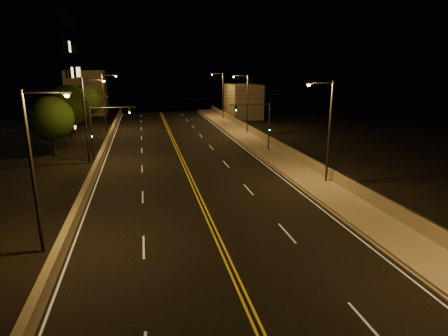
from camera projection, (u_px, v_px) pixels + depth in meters
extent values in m
cube|color=black|center=(196.00, 191.00, 32.00)|extent=(18.00, 120.00, 0.02)
cube|color=gray|center=(313.00, 182.00, 34.18)|extent=(3.60, 120.00, 0.30)
cube|color=gray|center=(294.00, 184.00, 33.81)|extent=(0.14, 120.00, 0.15)
cube|color=gray|center=(330.00, 174.00, 34.35)|extent=(0.30, 120.00, 1.00)
cube|color=gray|center=(85.00, 194.00, 30.03)|extent=(0.45, 120.00, 0.94)
cube|color=#6C695B|center=(243.00, 101.00, 77.91)|extent=(6.00, 10.00, 6.85)
cube|color=#6C695B|center=(87.00, 93.00, 82.91)|extent=(8.00, 8.00, 9.63)
cylinder|color=black|center=(331.00, 168.00, 34.21)|extent=(0.06, 120.00, 0.06)
cube|color=silver|center=(91.00, 198.00, 30.24)|extent=(0.12, 116.00, 0.00)
cube|color=silver|center=(291.00, 185.00, 33.76)|extent=(0.12, 116.00, 0.00)
cube|color=gold|center=(195.00, 191.00, 31.97)|extent=(0.12, 116.00, 0.00)
cube|color=gold|center=(198.00, 191.00, 32.03)|extent=(0.12, 116.00, 0.00)
cube|color=silver|center=(144.00, 247.00, 22.12)|extent=(0.12, 3.00, 0.00)
cube|color=silver|center=(143.00, 197.00, 30.61)|extent=(0.12, 3.00, 0.00)
cube|color=silver|center=(142.00, 169.00, 39.09)|extent=(0.12, 3.00, 0.00)
cube|color=silver|center=(142.00, 151.00, 47.58)|extent=(0.12, 3.00, 0.00)
cube|color=silver|center=(141.00, 138.00, 56.07)|extent=(0.12, 3.00, 0.00)
cube|color=silver|center=(141.00, 129.00, 64.56)|extent=(0.12, 3.00, 0.00)
cube|color=silver|center=(141.00, 121.00, 73.05)|extent=(0.12, 3.00, 0.00)
cube|color=silver|center=(141.00, 116.00, 81.54)|extent=(0.12, 3.00, 0.00)
cube|color=silver|center=(367.00, 324.00, 15.47)|extent=(0.12, 3.00, 0.00)
cube|color=silver|center=(287.00, 233.00, 23.96)|extent=(0.12, 3.00, 0.00)
cube|color=silver|center=(248.00, 190.00, 32.45)|extent=(0.12, 3.00, 0.00)
cube|color=silver|center=(226.00, 164.00, 40.94)|extent=(0.12, 3.00, 0.00)
cube|color=silver|center=(211.00, 147.00, 49.43)|extent=(0.12, 3.00, 0.00)
cube|color=silver|center=(201.00, 136.00, 57.92)|extent=(0.12, 3.00, 0.00)
cube|color=silver|center=(193.00, 127.00, 66.41)|extent=(0.12, 3.00, 0.00)
cube|color=silver|center=(187.00, 120.00, 74.90)|extent=(0.12, 3.00, 0.00)
cube|color=silver|center=(182.00, 115.00, 83.39)|extent=(0.12, 3.00, 0.00)
cylinder|color=#2D2D33|center=(329.00, 134.00, 32.81)|extent=(0.20, 0.20, 9.19)
cylinder|color=#2D2D33|center=(321.00, 83.00, 31.42)|extent=(2.20, 0.12, 0.12)
cube|color=#2D2D33|center=(309.00, 84.00, 31.21)|extent=(0.50, 0.25, 0.14)
sphere|color=#FF9E2D|center=(309.00, 85.00, 31.24)|extent=(0.28, 0.28, 0.28)
cylinder|color=#2D2D33|center=(247.00, 105.00, 57.83)|extent=(0.20, 0.20, 9.19)
cylinder|color=#2D2D33|center=(241.00, 76.00, 56.44)|extent=(2.20, 0.12, 0.12)
cube|color=#2D2D33|center=(234.00, 76.00, 56.23)|extent=(0.50, 0.25, 0.14)
sphere|color=#FF9E2D|center=(234.00, 77.00, 56.26)|extent=(0.28, 0.28, 0.28)
cylinder|color=#2D2D33|center=(223.00, 96.00, 74.82)|extent=(0.20, 0.20, 9.19)
cylinder|color=#2D2D33|center=(217.00, 74.00, 73.43)|extent=(2.20, 0.12, 0.12)
cube|color=#2D2D33|center=(212.00, 74.00, 73.22)|extent=(0.50, 0.25, 0.14)
sphere|color=#FF9E2D|center=(212.00, 75.00, 73.25)|extent=(0.28, 0.28, 0.28)
cylinder|color=#2D2D33|center=(33.00, 175.00, 20.48)|extent=(0.20, 0.20, 9.19)
cylinder|color=#2D2D33|center=(44.00, 92.00, 19.54)|extent=(2.20, 0.12, 0.12)
cube|color=#2D2D33|center=(67.00, 93.00, 19.78)|extent=(0.50, 0.25, 0.14)
sphere|color=#FF9E2D|center=(67.00, 95.00, 19.81)|extent=(0.28, 0.28, 0.28)
cylinder|color=#2D2D33|center=(86.00, 122.00, 40.36)|extent=(0.20, 0.20, 9.19)
cylinder|color=#2D2D33|center=(92.00, 79.00, 39.42)|extent=(2.20, 0.12, 0.12)
cube|color=#2D2D33|center=(103.00, 80.00, 39.67)|extent=(0.50, 0.25, 0.14)
sphere|color=#FF9E2D|center=(103.00, 81.00, 39.69)|extent=(0.28, 0.28, 0.28)
cylinder|color=#2D2D33|center=(104.00, 103.00, 60.85)|extent=(0.20, 0.20, 9.19)
cylinder|color=#2D2D33|center=(109.00, 75.00, 59.92)|extent=(2.20, 0.12, 0.12)
cube|color=#2D2D33|center=(116.00, 76.00, 60.16)|extent=(0.50, 0.25, 0.14)
sphere|color=#FF9E2D|center=(116.00, 76.00, 60.19)|extent=(0.28, 0.28, 0.28)
cylinder|color=#2D2D33|center=(269.00, 128.00, 46.01)|extent=(0.18, 0.18, 6.15)
cylinder|color=#2D2D33|center=(250.00, 105.00, 44.75)|extent=(5.00, 0.10, 0.10)
cube|color=black|center=(236.00, 108.00, 44.48)|extent=(0.28, 0.18, 0.80)
sphere|color=#19FF4C|center=(236.00, 110.00, 44.44)|extent=(0.14, 0.14, 0.14)
cube|color=black|center=(269.00, 129.00, 45.89)|extent=(0.22, 0.14, 0.55)
cylinder|color=#2D2D33|center=(92.00, 134.00, 41.75)|extent=(0.18, 0.18, 6.15)
cylinder|color=#2D2D33|center=(113.00, 108.00, 41.51)|extent=(5.00, 0.10, 0.10)
cube|color=black|center=(129.00, 110.00, 41.96)|extent=(0.28, 0.18, 0.80)
sphere|color=#19FF4C|center=(130.00, 113.00, 41.92)|extent=(0.14, 0.14, 0.14)
cube|color=black|center=(92.00, 135.00, 41.63)|extent=(0.22, 0.14, 0.55)
cylinder|color=black|center=(182.00, 100.00, 39.14)|extent=(22.00, 0.03, 0.03)
cylinder|color=black|center=(182.00, 96.00, 39.03)|extent=(22.00, 0.03, 0.03)
cylinder|color=black|center=(182.00, 92.00, 38.93)|extent=(22.00, 0.03, 0.03)
cylinder|color=black|center=(54.00, 145.00, 44.71)|extent=(0.36, 0.36, 2.46)
sphere|color=black|center=(51.00, 119.00, 43.87)|extent=(5.20, 5.20, 5.20)
cylinder|color=black|center=(71.00, 131.00, 54.30)|extent=(0.36, 0.36, 2.76)
sphere|color=black|center=(69.00, 106.00, 53.36)|extent=(5.82, 5.82, 5.82)
cylinder|color=black|center=(74.00, 127.00, 58.88)|extent=(0.36, 0.36, 2.47)
sphere|color=black|center=(72.00, 106.00, 58.04)|extent=(5.21, 5.21, 5.21)
cylinder|color=black|center=(88.00, 118.00, 68.33)|extent=(0.36, 0.36, 2.57)
sphere|color=black|center=(86.00, 99.00, 67.45)|extent=(5.44, 5.44, 5.44)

